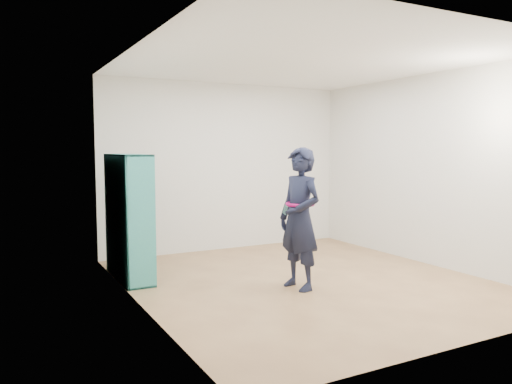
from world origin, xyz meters
TOP-DOWN VIEW (x-y plane):
  - floor at (0.00, 0.00)m, footprint 4.50×4.50m
  - ceiling at (0.00, 0.00)m, footprint 4.50×4.50m
  - wall_left at (-2.00, 0.00)m, footprint 0.02×4.50m
  - wall_right at (2.00, 0.00)m, footprint 0.02×4.50m
  - wall_back at (0.00, 2.25)m, footprint 4.00×0.02m
  - wall_front at (0.00, -2.25)m, footprint 4.00×0.02m
  - bookshelf at (-1.85, 1.14)m, footprint 0.33×1.14m
  - person at (-0.23, -0.22)m, footprint 0.48×0.64m
  - smartphone at (-0.39, -0.17)m, footprint 0.03×0.10m

SIDE VIEW (x-z plane):
  - floor at x=0.00m, z-range 0.00..0.00m
  - bookshelf at x=-1.85m, z-range -0.02..1.50m
  - person at x=-0.23m, z-range 0.00..1.61m
  - smartphone at x=-0.39m, z-range 0.84..0.97m
  - wall_left at x=-2.00m, z-range 0.00..2.60m
  - wall_right at x=2.00m, z-range 0.00..2.60m
  - wall_back at x=0.00m, z-range 0.00..2.60m
  - wall_front at x=0.00m, z-range 0.00..2.60m
  - ceiling at x=0.00m, z-range 2.60..2.60m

